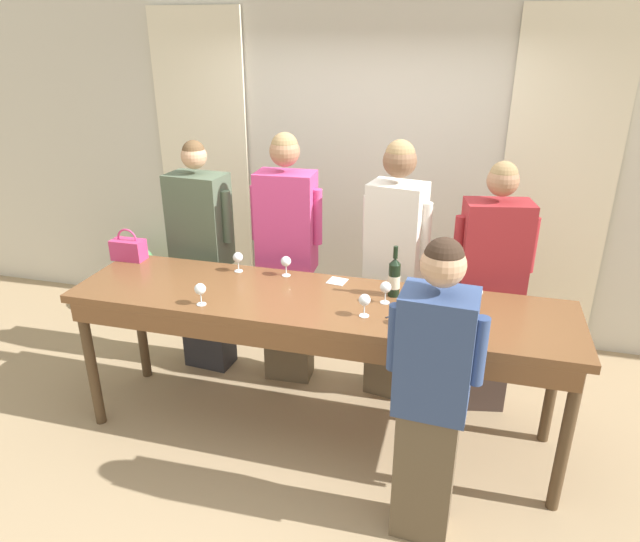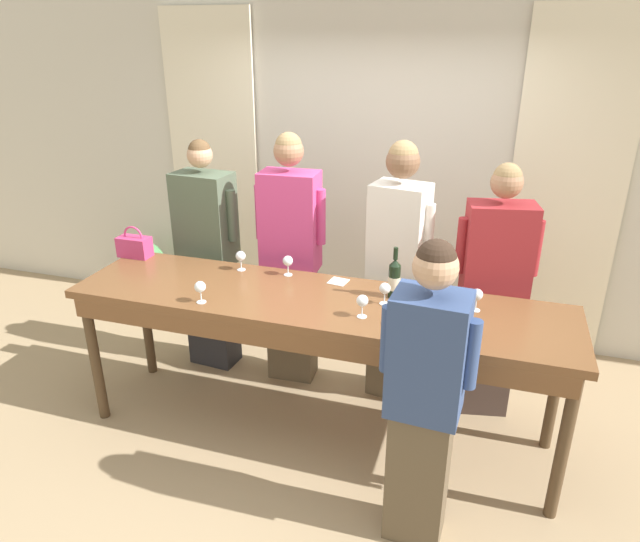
# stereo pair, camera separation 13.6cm
# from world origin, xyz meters

# --- Properties ---
(ground_plane) EXTENTS (18.00, 18.00, 0.00)m
(ground_plane) POSITION_xyz_m (0.00, 0.00, 0.00)
(ground_plane) COLOR tan
(wall_back) EXTENTS (12.00, 0.06, 2.80)m
(wall_back) POSITION_xyz_m (0.00, 1.66, 1.40)
(wall_back) COLOR beige
(wall_back) RESTS_ON ground_plane
(curtain_panel_left) EXTENTS (0.83, 0.03, 2.69)m
(curtain_panel_left) POSITION_xyz_m (-1.48, 1.60, 1.34)
(curtain_panel_left) COLOR #EFE5C6
(curtain_panel_left) RESTS_ON ground_plane
(curtain_panel_right) EXTENTS (0.83, 0.03, 2.69)m
(curtain_panel_right) POSITION_xyz_m (1.48, 1.60, 1.34)
(curtain_panel_right) COLOR #EFE5C6
(curtain_panel_right) RESTS_ON ground_plane
(tasting_bar) EXTENTS (3.09, 0.75, 0.99)m
(tasting_bar) POSITION_xyz_m (0.00, -0.03, 0.90)
(tasting_bar) COLOR brown
(tasting_bar) RESTS_ON ground_plane
(wine_bottle) EXTENTS (0.07, 0.07, 0.32)m
(wine_bottle) POSITION_xyz_m (0.45, 0.16, 1.11)
(wine_bottle) COLOR black
(wine_bottle) RESTS_ON tasting_bar
(handbag) EXTENTS (0.23, 0.12, 0.23)m
(handbag) POSITION_xyz_m (-1.46, 0.27, 1.07)
(handbag) COLOR #C63870
(handbag) RESTS_ON tasting_bar
(wine_glass_front_left) EXTENTS (0.07, 0.07, 0.14)m
(wine_glass_front_left) POSITION_xyz_m (0.64, 0.03, 1.09)
(wine_glass_front_left) COLOR white
(wine_glass_front_left) RESTS_ON tasting_bar
(wine_glass_front_mid) EXTENTS (0.07, 0.07, 0.14)m
(wine_glass_front_mid) POSITION_xyz_m (0.32, -0.15, 1.09)
(wine_glass_front_mid) COLOR white
(wine_glass_front_mid) RESTS_ON tasting_bar
(wine_glass_front_right) EXTENTS (0.07, 0.07, 0.14)m
(wine_glass_front_right) POSITION_xyz_m (-0.64, -0.26, 1.09)
(wine_glass_front_right) COLOR white
(wine_glass_front_right) RESTS_ON tasting_bar
(wine_glass_center_left) EXTENTS (0.07, 0.07, 0.14)m
(wine_glass_center_left) POSITION_xyz_m (0.89, -0.19, 1.09)
(wine_glass_center_left) COLOR white
(wine_glass_center_left) RESTS_ON tasting_bar
(wine_glass_center_mid) EXTENTS (0.07, 0.07, 0.14)m
(wine_glass_center_mid) POSITION_xyz_m (0.41, 0.05, 1.09)
(wine_glass_center_mid) COLOR white
(wine_glass_center_mid) RESTS_ON tasting_bar
(wine_glass_center_right) EXTENTS (0.07, 0.07, 0.14)m
(wine_glass_center_right) POSITION_xyz_m (0.94, 0.12, 1.09)
(wine_glass_center_right) COLOR white
(wine_glass_center_right) RESTS_ON tasting_bar
(wine_glass_back_left) EXTENTS (0.07, 0.07, 0.14)m
(wine_glass_back_left) POSITION_xyz_m (0.69, -0.32, 1.09)
(wine_glass_back_left) COLOR white
(wine_glass_back_left) RESTS_ON tasting_bar
(wine_glass_back_mid) EXTENTS (0.07, 0.07, 0.14)m
(wine_glass_back_mid) POSITION_xyz_m (-0.62, 0.27, 1.09)
(wine_glass_back_mid) COLOR white
(wine_glass_back_mid) RESTS_ON tasting_bar
(wine_glass_back_right) EXTENTS (0.07, 0.07, 0.14)m
(wine_glass_back_right) POSITION_xyz_m (-0.29, 0.28, 1.09)
(wine_glass_back_right) COLOR white
(wine_glass_back_right) RESTS_ON tasting_bar
(wine_glass_near_host) EXTENTS (0.07, 0.07, 0.14)m
(wine_glass_near_host) POSITION_xyz_m (0.61, -0.19, 1.09)
(wine_glass_near_host) COLOR white
(wine_glass_near_host) RESTS_ON tasting_bar
(napkin) EXTENTS (0.13, 0.13, 0.00)m
(napkin) POSITION_xyz_m (0.06, 0.28, 0.99)
(napkin) COLOR white
(napkin) RESTS_ON tasting_bar
(pen) EXTENTS (0.09, 0.11, 0.01)m
(pen) POSITION_xyz_m (0.49, -0.10, 1.00)
(pen) COLOR black
(pen) RESTS_ON tasting_bar
(guest_olive_jacket) EXTENTS (0.53, 0.30, 1.80)m
(guest_olive_jacket) POSITION_xyz_m (-1.06, 0.60, 0.91)
(guest_olive_jacket) COLOR #28282D
(guest_olive_jacket) RESTS_ON ground_plane
(guest_pink_top) EXTENTS (0.52, 0.27, 1.88)m
(guest_pink_top) POSITION_xyz_m (-0.39, 0.60, 0.97)
(guest_pink_top) COLOR brown
(guest_pink_top) RESTS_ON ground_plane
(guest_cream_sweater) EXTENTS (0.48, 0.33, 1.87)m
(guest_cream_sweater) POSITION_xyz_m (0.39, 0.60, 0.97)
(guest_cream_sweater) COLOR brown
(guest_cream_sweater) RESTS_ON ground_plane
(guest_striped_shirt) EXTENTS (0.54, 0.33, 1.77)m
(guest_striped_shirt) POSITION_xyz_m (1.03, 0.60, 0.90)
(guest_striped_shirt) COLOR #473833
(guest_striped_shirt) RESTS_ON ground_plane
(host_pouring) EXTENTS (0.47, 0.29, 1.68)m
(host_pouring) POSITION_xyz_m (0.76, -0.64, 0.87)
(host_pouring) COLOR brown
(host_pouring) RESTS_ON ground_plane
(potted_plant) EXTENTS (0.36, 0.36, 0.68)m
(potted_plant) POSITION_xyz_m (-2.10, 1.28, 0.35)
(potted_plant) COLOR #935B3D
(potted_plant) RESTS_ON ground_plane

